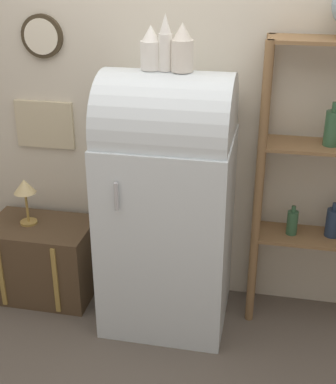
{
  "coord_description": "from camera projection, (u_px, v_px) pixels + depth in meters",
  "views": [
    {
      "loc": [
        0.57,
        -2.54,
        2.16
      ],
      "look_at": [
        0.0,
        0.22,
        0.86
      ],
      "focal_mm": 50.0,
      "sensor_mm": 36.0,
      "label": 1
    }
  ],
  "objects": [
    {
      "name": "shelf_unit",
      "position": [
        328.0,
        179.0,
        3.05
      ],
      "size": [
        0.78,
        0.28,
        1.73
      ],
      "color": "olive",
      "rests_on": "ground_plane"
    },
    {
      "name": "refrigerator",
      "position": [
        168.0,
        200.0,
        3.13
      ],
      "size": [
        0.74,
        0.68,
        1.57
      ],
      "color": "silver",
      "rests_on": "ground_plane"
    },
    {
      "name": "suitcase_trunk",
      "position": [
        43.0,
        259.0,
        3.58
      ],
      "size": [
        0.68,
        0.45,
        0.52
      ],
      "color": "brown",
      "rests_on": "ground_plane"
    },
    {
      "name": "vase_center",
      "position": [
        165.0,
        44.0,
        2.76
      ],
      "size": [
        0.07,
        0.07,
        0.29
      ],
      "color": "white",
      "rests_on": "refrigerator"
    },
    {
      "name": "vase_right",
      "position": [
        182.0,
        49.0,
        2.75
      ],
      "size": [
        0.12,
        0.12,
        0.25
      ],
      "color": "silver",
      "rests_on": "refrigerator"
    },
    {
      "name": "desk_lamp",
      "position": [
        25.0,
        190.0,
        3.39
      ],
      "size": [
        0.14,
        0.14,
        0.31
      ],
      "color": "#AD8942",
      "rests_on": "suitcase_trunk"
    },
    {
      "name": "vase_left",
      "position": [
        151.0,
        49.0,
        2.79
      ],
      "size": [
        0.11,
        0.11,
        0.23
      ],
      "color": "white",
      "rests_on": "refrigerator"
    },
    {
      "name": "ground_plane",
      "position": [
        160.0,
        335.0,
        3.27
      ],
      "size": [
        12.0,
        12.0,
        0.0
      ],
      "primitive_type": "plane",
      "color": "#60564C"
    },
    {
      "name": "wall_back",
      "position": [
        178.0,
        95.0,
        3.22
      ],
      "size": [
        7.0,
        0.09,
        2.7
      ],
      "color": "beige",
      "rests_on": "ground_plane"
    }
  ]
}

